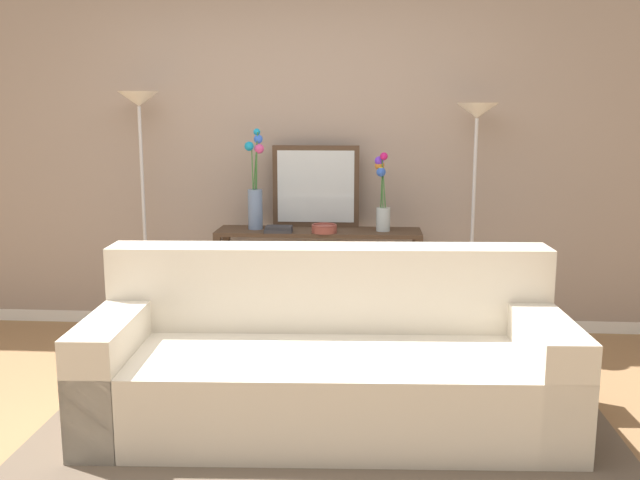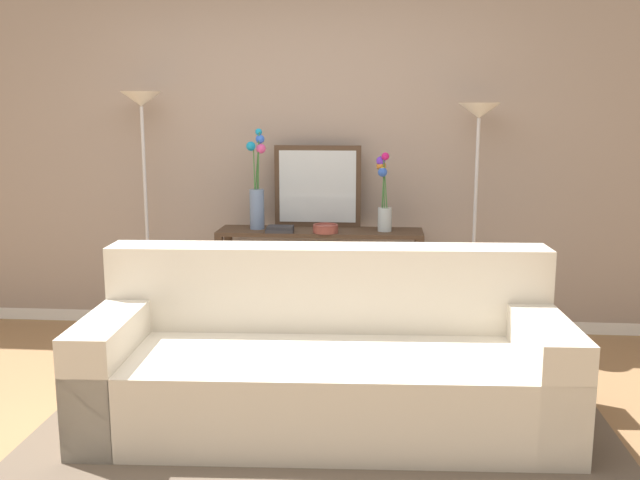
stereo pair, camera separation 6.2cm
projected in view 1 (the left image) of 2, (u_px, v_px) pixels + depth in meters
name	position (u px, v px, depth m)	size (l,w,h in m)	color
ground_plane	(243.00, 453.00, 3.31)	(16.00, 16.00, 0.02)	#9E754C
back_wall	(290.00, 121.00, 5.04)	(12.00, 0.15, 3.08)	white
area_rug	(326.00, 432.00, 3.49)	(2.92, 1.90, 0.01)	brown
couch	(328.00, 364.00, 3.60)	(2.44, 1.06, 0.88)	beige
console_table	(319.00, 264.00, 4.86)	(1.42, 0.35, 0.79)	#473323
floor_lamp_left	(141.00, 146.00, 4.82)	(0.28, 0.28, 1.74)	silver
floor_lamp_right	(475.00, 156.00, 4.67)	(0.28, 0.28, 1.66)	silver
wall_mirror	(316.00, 186.00, 4.91)	(0.61, 0.02, 0.58)	#473323
vase_tall_flowers	(255.00, 193.00, 4.82)	(0.13, 0.11, 0.70)	#6B84AD
vase_short_flowers	(382.00, 197.00, 4.74)	(0.11, 0.11, 0.54)	silver
fruit_bowl	(324.00, 228.00, 4.71)	(0.17, 0.17, 0.06)	brown
book_stack	(279.00, 229.00, 4.73)	(0.19, 0.13, 0.04)	#2D2D33
book_row_under_console	(264.00, 330.00, 4.98)	(0.39, 0.17, 0.12)	slate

